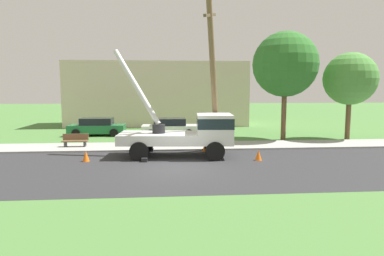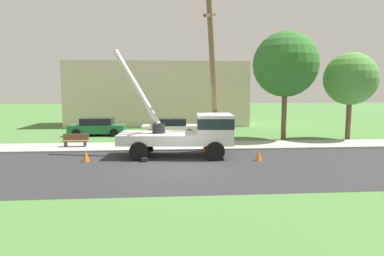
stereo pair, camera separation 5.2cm
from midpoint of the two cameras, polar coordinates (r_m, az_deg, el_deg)
ground_plane at (r=28.17m, az=-3.35°, el=-1.06°), size 120.00×120.00×0.00m
road_asphalt at (r=16.36m, az=-2.45°, el=-6.62°), size 80.00×8.75×0.01m
sidewalk_strip at (r=22.13m, az=-3.02°, el=-3.02°), size 80.00×3.04×0.10m
utility_truck at (r=18.85m, az=-0.10°, el=-0.53°), size 6.74×3.25×5.98m
leaning_utility_pole at (r=19.87m, az=3.63°, el=8.93°), size 1.38×2.57×8.86m
traffic_cone_ahead at (r=18.25m, az=11.11°, el=-4.47°), size 0.36×0.36×0.56m
traffic_cone_behind at (r=18.49m, az=-17.25°, el=-4.51°), size 0.36×0.36×0.56m
traffic_cone_curbside at (r=20.48m, az=2.30°, el=-3.15°), size 0.36×0.36×0.56m
parked_sedan_green at (r=28.42m, az=-15.48°, el=0.23°), size 4.43×2.07×1.42m
parked_sedan_white at (r=27.03m, az=-3.61°, el=0.14°), size 4.44×2.09×1.42m
park_bench at (r=22.84m, az=-18.84°, el=-2.02°), size 1.60×0.45×0.90m
roadside_tree_near at (r=25.80m, az=15.43°, el=10.19°), size 4.68×4.68×7.83m
roadside_tree_far at (r=27.55m, az=25.04°, el=7.43°), size 3.81×3.81×6.37m
lowrise_building_backdrop at (r=35.90m, az=-5.61°, el=5.69°), size 18.00×6.00×6.40m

